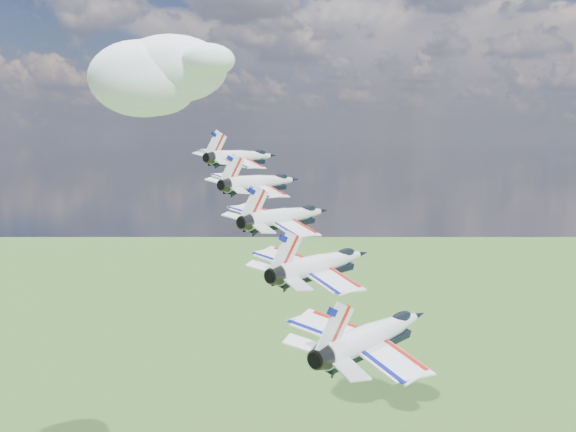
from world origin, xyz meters
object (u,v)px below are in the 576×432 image
at_px(jet_1, 263,182).
at_px(jet_2, 288,216).
at_px(jet_4, 376,334).
at_px(jet_0, 243,157).
at_px(jet_3, 323,263).

bearing_deg(jet_1, jet_2, -35.13).
distance_m(jet_2, jet_4, 26.18).
relative_size(jet_0, jet_4, 1.00).
bearing_deg(jet_2, jet_4, -35.13).
bearing_deg(jet_4, jet_1, 144.87).
height_order(jet_0, jet_1, jet_0).
distance_m(jet_1, jet_2, 13.09).
xyz_separation_m(jet_1, jet_3, (16.82, -19.15, -6.00)).
bearing_deg(jet_0, jet_1, -35.13).
bearing_deg(jet_3, jet_4, -35.13).
height_order(jet_0, jet_2, jet_0).
bearing_deg(jet_2, jet_0, 144.87).
xyz_separation_m(jet_1, jet_4, (25.22, -28.73, -9.00)).
xyz_separation_m(jet_2, jet_3, (8.41, -9.58, -3.00)).
relative_size(jet_2, jet_3, 1.00).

